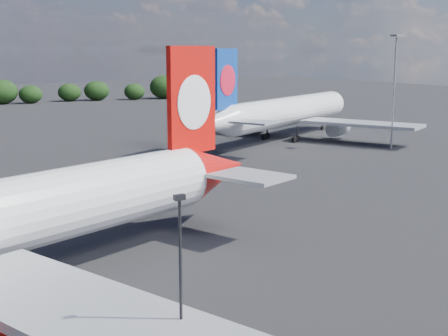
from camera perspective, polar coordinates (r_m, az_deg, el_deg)
qantas_airliner at (r=47.49m, az=-19.75°, el=-4.53°), size 53.19×51.09×17.81m
china_southern_airliner at (r=122.65m, az=5.43°, el=5.04°), size 51.34×49.52×17.71m
apron_lamp_post at (r=31.57m, az=-3.98°, el=-10.63°), size 0.55×0.30×10.54m
floodlight_mast_near at (r=114.60m, az=15.34°, el=8.24°), size 1.60×1.60×20.11m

